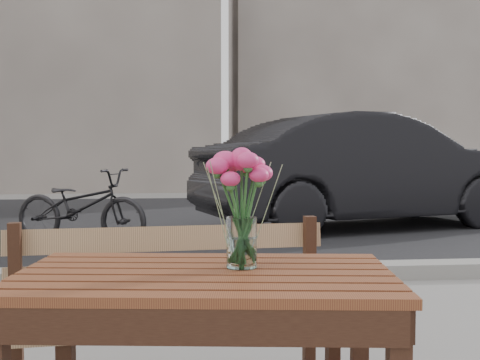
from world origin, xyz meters
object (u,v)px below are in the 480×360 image
Objects in this scene: main_table at (205,309)px; main_vase at (242,193)px; parked_car at (366,171)px; bicycle at (81,206)px.

main_vase is (0.12, 0.05, 0.34)m from main_table.
parked_car is 3.73m from bicycle.
main_vase reaches higher than bicycle.
main_vase is 5.03m from bicycle.
main_vase is at bearing -142.10° from bicycle.
main_vase is at bearing 31.17° from main_table.
main_table is 0.74× the size of bicycle.
main_vase is at bearing 143.21° from parked_car.
bicycle reaches higher than main_table.
main_vase reaches higher than main_table.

